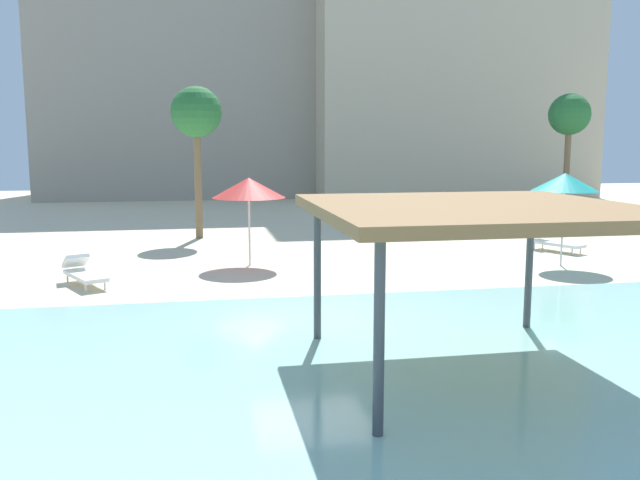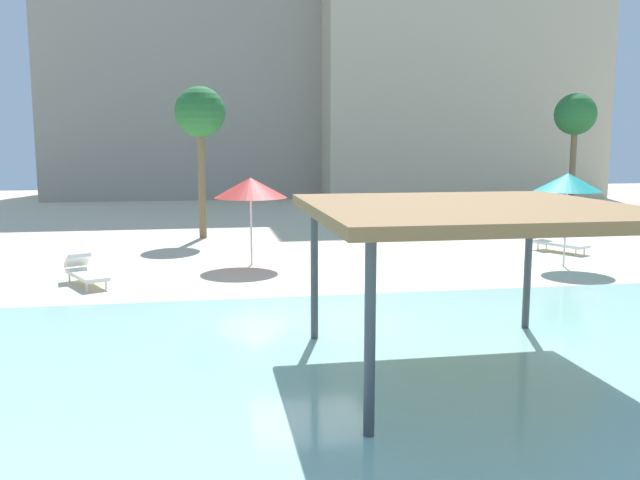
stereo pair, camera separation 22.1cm
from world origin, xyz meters
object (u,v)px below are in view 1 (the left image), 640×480
Objects in this scene: beach_umbrella_red_2 at (249,188)px; palm_tree_1 at (196,115)px; palm_tree_0 at (569,117)px; lounge_chair_1 at (83,272)px; beach_umbrella_teal_0 at (565,182)px; lounge_chair_2 at (553,241)px; shade_pavilion at (474,214)px.

palm_tree_1 is (-1.45, 6.00, 2.33)m from beach_umbrella_red_2.
palm_tree_1 is (-16.98, -2.91, -0.14)m from palm_tree_0.
lounge_chair_1 is at bearing -110.48° from palm_tree_1.
lounge_chair_2 is at bearing 65.06° from beach_umbrella_teal_0.
lounge_chair_1 is 0.33× the size of palm_tree_0.
beach_umbrella_red_2 is (-9.10, 1.82, -0.17)m from beach_umbrella_teal_0.
shade_pavilion is at bearing -127.95° from beach_umbrella_teal_0.
lounge_chair_1 is (-4.45, -2.03, -1.98)m from beach_umbrella_red_2.
palm_tree_1 is at bearing 143.47° from beach_umbrella_teal_0.
beach_umbrella_red_2 reaches higher than lounge_chair_2.
palm_tree_0 reaches higher than lounge_chair_1.
beach_umbrella_teal_0 is 12.72m from palm_tree_0.
palm_tree_1 is at bearing 132.63° from lounge_chair_1.
shade_pavilion is 0.83× the size of palm_tree_0.
shade_pavilion reaches higher than beach_umbrella_red_2.
lounge_chair_2 is (14.74, 2.76, 0.00)m from lounge_chair_1.
beach_umbrella_teal_0 is 9.28m from beach_umbrella_red_2.
shade_pavilion is 10.37m from beach_umbrella_red_2.
lounge_chair_2 is (1.19, 2.55, -2.15)m from beach_umbrella_teal_0.
shade_pavilion is 2.49× the size of lounge_chair_1.
beach_umbrella_teal_0 is at bearing -51.18° from lounge_chair_2.
lounge_chair_2 is 10.69m from palm_tree_0.
palm_tree_1 is (-10.55, 7.82, 2.16)m from beach_umbrella_teal_0.
beach_umbrella_red_2 is at bearing -150.15° from palm_tree_0.
beach_umbrella_teal_0 is 1.40× the size of lounge_chair_2.
shade_pavilion is 1.87× the size of beach_umbrella_red_2.
shade_pavilion reaches higher than lounge_chair_2.
lounge_chair_2 is (10.29, 0.73, -1.98)m from beach_umbrella_red_2.
shade_pavilion is at bearing 15.03° from lounge_chair_1.
lounge_chair_1 is at bearing -151.30° from palm_tree_0.
lounge_chair_2 is at bearing 73.73° from lounge_chair_1.
palm_tree_1 reaches higher than lounge_chair_1.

